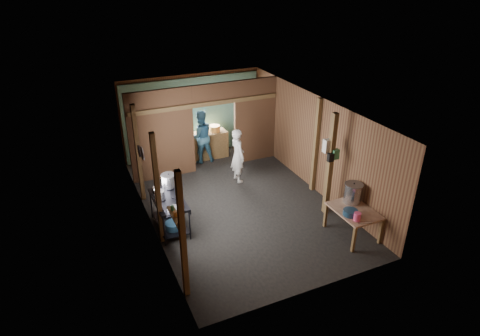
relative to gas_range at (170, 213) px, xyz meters
name	(u,v)px	position (x,y,z in m)	size (l,w,h in m)	color
floor	(237,202)	(1.88, 0.40, -0.40)	(4.50, 7.00, 0.00)	black
ceiling	(236,107)	(1.88, 0.40, 2.20)	(4.50, 7.00, 0.00)	#3F3F3F
wall_back	(192,115)	(1.88, 3.90, 0.90)	(4.50, 0.00, 2.60)	brown
wall_front	(316,234)	(1.88, -3.10, 0.90)	(4.50, 0.00, 2.60)	brown
wall_left	(146,175)	(-0.37, 0.40, 0.90)	(0.00, 7.00, 2.60)	brown
wall_right	(314,143)	(4.13, 0.40, 0.90)	(0.00, 7.00, 2.60)	brown
partition_left	(162,135)	(0.55, 2.60, 0.90)	(1.85, 0.10, 2.60)	brown
partition_right	(255,121)	(3.46, 2.60, 0.90)	(1.35, 0.10, 2.60)	brown
partition_header	(213,94)	(2.13, 2.60, 1.90)	(1.30, 0.10, 0.60)	brown
turquoise_panel	(193,117)	(1.88, 3.84, 0.85)	(4.40, 0.06, 2.50)	#5C9B95
back_counter	(208,145)	(2.18, 3.35, 0.03)	(1.20, 0.50, 0.85)	olive
wall_clock	(200,96)	(2.13, 3.80, 1.50)	(0.20, 0.20, 0.03)	white
post_left_a	(183,237)	(-0.30, -2.20, 0.90)	(0.10, 0.12, 2.60)	olive
post_left_b	(158,190)	(-0.30, -0.40, 0.90)	(0.10, 0.12, 2.60)	olive
post_left_c	(138,154)	(-0.30, 1.60, 0.90)	(0.10, 0.12, 2.60)	olive
post_right	(316,146)	(4.06, 0.20, 0.90)	(0.10, 0.12, 2.60)	olive
post_free	(330,165)	(3.73, -0.90, 0.90)	(0.12, 0.12, 2.60)	olive
cross_beam	(206,104)	(1.88, 2.55, 1.65)	(4.40, 0.12, 0.12)	olive
pan_lid_big	(142,154)	(-0.33, 0.80, 1.25)	(0.34, 0.34, 0.03)	slate
pan_lid_small	(139,151)	(-0.33, 1.20, 1.15)	(0.30, 0.30, 0.03)	black
wall_shelf	(176,217)	(-0.27, -1.70, 1.00)	(0.14, 0.80, 0.03)	olive
jar_white	(179,221)	(-0.27, -1.95, 1.07)	(0.07, 0.07, 0.10)	white
jar_yellow	(176,214)	(-0.27, -1.70, 1.07)	(0.08, 0.08, 0.10)	orange
jar_green	(172,208)	(-0.27, -1.48, 1.07)	(0.06, 0.06, 0.10)	#3B8F58
bag_white	(328,146)	(3.68, -0.82, 1.38)	(0.22, 0.15, 0.32)	white
bag_green	(335,154)	(3.80, -0.96, 1.20)	(0.16, 0.12, 0.24)	#3B8F58
bag_black	(331,157)	(3.66, -0.98, 1.15)	(0.14, 0.10, 0.20)	black
gas_range	(170,213)	(0.00, 0.00, 0.00)	(0.69, 1.34, 0.79)	black
prep_table	(352,222)	(3.71, -1.96, -0.07)	(0.81, 1.12, 0.66)	tan
stove_pot_large	(169,181)	(0.17, 0.53, 0.55)	(0.35, 0.35, 0.35)	#B3B3BA
stove_pot_med	(160,195)	(-0.17, 0.10, 0.48)	(0.24, 0.24, 0.21)	#B3B3BA
stove_saucepan	(156,189)	(-0.17, 0.48, 0.44)	(0.15, 0.15, 0.09)	#B3B3BA
frying_pan	(175,209)	(0.00, -0.53, 0.42)	(0.33, 0.55, 0.07)	slate
blue_tub_front	(173,225)	(0.00, -0.27, -0.17)	(0.37, 0.37, 0.15)	navy
blue_tub_back	(166,213)	(0.00, 0.36, -0.19)	(0.27, 0.27, 0.11)	navy
stock_pot	(353,193)	(3.88, -1.65, 0.49)	(0.42, 0.42, 0.49)	#B3B3BA
wash_basin	(350,213)	(3.50, -2.08, 0.32)	(0.32, 0.32, 0.12)	navy
pink_bucket	(357,217)	(3.50, -2.31, 0.36)	(0.15, 0.15, 0.18)	#F04B85
knife	(365,223)	(3.59, -2.46, 0.27)	(0.30, 0.04, 0.01)	#B3B3BA
yellow_tub	(215,128)	(2.41, 3.35, 0.55)	(0.35, 0.35, 0.19)	orange
cook	(238,156)	(2.41, 1.53, 0.38)	(0.57, 0.37, 1.56)	silver
worker_back	(201,137)	(1.87, 3.15, 0.44)	(0.81, 0.63, 1.67)	teal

